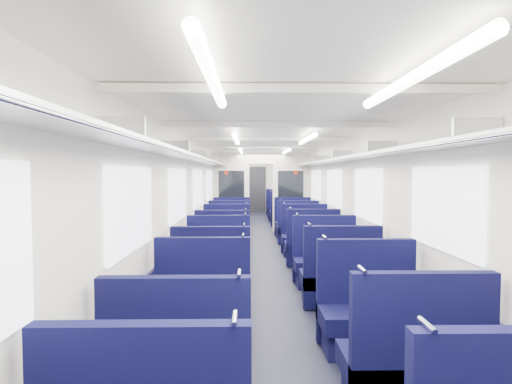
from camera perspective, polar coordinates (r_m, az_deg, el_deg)
floor at (r=8.92m, az=1.30°, el=-8.50°), size 2.80×18.00×0.01m
ceiling at (r=8.77m, az=1.32°, el=6.73°), size 2.80×18.00×0.01m
wall_left at (r=8.82m, az=-7.81°, el=-0.95°), size 0.02×18.00×2.35m
dado_left at (r=8.91m, az=-7.68°, el=-6.25°), size 0.03×17.90×0.70m
wall_right at (r=8.93m, az=10.32°, el=-0.93°), size 0.02×18.00×2.35m
dado_right at (r=9.02m, az=10.18°, el=-6.16°), size 0.03×17.90×0.70m
wall_far at (r=17.76m, az=0.17°, el=0.93°), size 2.80×0.02×2.35m
luggage_rack_left at (r=8.79m, az=-6.63°, el=4.25°), size 0.36×17.40×0.18m
luggage_rack_right at (r=8.88m, az=9.18°, el=4.21°), size 0.36×17.40×0.18m
windows at (r=8.30m, az=1.44°, el=0.53°), size 2.78×15.60×0.75m
ceiling_fittings at (r=8.51m, az=1.39°, el=6.44°), size 2.70×16.06×0.11m
end_door at (r=17.70m, az=0.17°, el=0.35°), size 0.75×0.06×2.00m
bulkhead at (r=11.89m, az=0.72°, el=0.30°), size 2.80×0.10×2.35m
seat_4 at (r=3.07m, az=-10.91°, el=-24.44°), size 0.99×0.55×1.11m
seat_5 at (r=3.33m, az=21.49°, el=-22.33°), size 0.99×0.55×1.11m
seat_6 at (r=4.26m, az=-7.75°, el=-16.49°), size 0.99×0.55×1.11m
seat_7 at (r=4.27m, az=15.76°, el=-16.53°), size 0.99×0.55×1.11m
seat_8 at (r=5.31m, az=-6.30°, el=-12.57°), size 0.99×0.55×1.11m
seat_9 at (r=5.45m, az=11.81°, el=-12.21°), size 0.99×0.55×1.11m
seat_10 at (r=6.31m, az=-5.41°, el=-10.08°), size 0.99×0.55×1.11m
seat_11 at (r=6.39m, az=9.83°, el=-9.96°), size 0.99×0.55×1.11m
seat_12 at (r=7.43m, az=-4.72°, el=-8.13°), size 0.99×0.55×1.11m
seat_13 at (r=7.67m, az=7.95°, el=-7.80°), size 0.99×0.55×1.11m
seat_14 at (r=8.54m, az=-4.22°, el=-6.70°), size 0.99×0.55×1.11m
seat_15 at (r=8.62m, az=6.95°, el=-6.63°), size 0.99×0.55×1.11m
seat_16 at (r=9.87m, az=-3.77°, el=-5.42°), size 0.99×0.55×1.11m
seat_17 at (r=9.88m, az=5.92°, el=-5.41°), size 0.99×0.55×1.11m
seat_18 at (r=10.84m, az=-3.51°, el=-4.68°), size 0.99×0.55×1.11m
seat_19 at (r=10.90m, az=5.27°, el=-4.65°), size 0.99×0.55×1.11m
seat_20 at (r=12.86m, az=-3.11°, el=-3.51°), size 0.99×0.55×1.11m
seat_21 at (r=12.99m, az=4.25°, el=-3.45°), size 0.99×0.55×1.11m
seat_22 at (r=14.06m, az=-2.92°, el=-2.97°), size 0.99×0.55×1.11m
seat_23 at (r=14.08m, az=3.85°, el=-2.97°), size 0.99×0.55×1.11m
seat_24 at (r=15.14m, az=-2.78°, el=-2.56°), size 0.99×0.55×1.11m
seat_25 at (r=15.21m, az=3.49°, el=-2.54°), size 0.99×0.55×1.11m
seat_26 at (r=16.31m, az=-2.65°, el=-2.18°), size 0.99×0.55×1.11m
seat_27 at (r=16.31m, az=3.19°, el=-2.18°), size 0.99×0.55×1.11m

